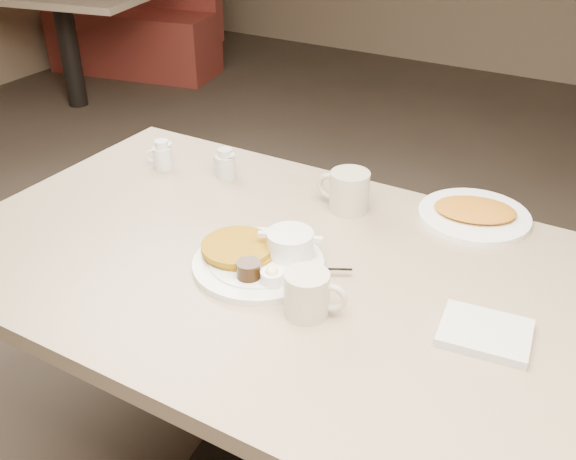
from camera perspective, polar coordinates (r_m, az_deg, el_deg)
The scene contains 9 objects.
diner_table at distance 1.51m, azimuth -0.39°, elevation -8.17°, with size 1.50×0.90×0.75m.
main_plate at distance 1.39m, azimuth -2.30°, elevation -2.26°, with size 0.37×0.36×0.07m.
coffee_mug_near at distance 1.24m, azimuth 1.78°, elevation -5.52°, with size 0.13×0.11×0.09m.
napkin at distance 1.26m, azimuth 16.74°, elevation -8.57°, with size 0.17×0.15×0.02m.
coffee_mug_far at distance 1.59m, azimuth 5.23°, elevation 3.39°, with size 0.14×0.10×0.10m.
creamer_left at distance 1.83m, azimuth -10.86°, elevation 6.37°, with size 0.07×0.06×0.08m.
creamer_right at distance 1.76m, azimuth -5.48°, elevation 5.71°, with size 0.08×0.07×0.08m.
hash_plate at distance 1.62m, azimuth 15.89°, elevation 1.36°, with size 0.33×0.33×0.04m.
booth_back_left at distance 5.14m, azimuth -13.61°, elevation 17.55°, with size 1.48×1.65×1.12m.
Camera 1 is at (0.60, -1.01, 1.53)m, focal length 40.93 mm.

